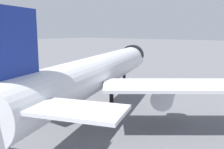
% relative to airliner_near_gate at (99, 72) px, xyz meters
% --- Properties ---
extents(ground, '(900.00, 900.00, 0.00)m').
position_rel_airliner_near_gate_xyz_m(ground, '(-3.09, -2.07, -8.81)').
color(ground, slate).
extents(airliner_near_gate, '(67.48, 60.15, 19.99)m').
position_rel_airliner_near_gate_xyz_m(airliner_near_gate, '(0.00, 0.00, 0.00)').
color(airliner_near_gate, white).
rests_on(airliner_near_gate, ground).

